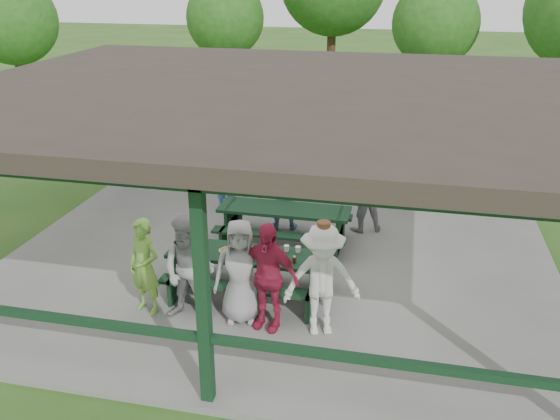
% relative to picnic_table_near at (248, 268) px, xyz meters
% --- Properties ---
extents(ground, '(90.00, 90.00, 0.00)m').
position_rel_picnic_table_near_xyz_m(ground, '(0.20, 1.20, -0.57)').
color(ground, '#275119').
rests_on(ground, ground).
extents(concrete_slab, '(10.00, 8.00, 0.10)m').
position_rel_picnic_table_near_xyz_m(concrete_slab, '(0.20, 1.20, -0.52)').
color(concrete_slab, slate).
rests_on(concrete_slab, ground).
extents(pavilion_structure, '(10.60, 8.60, 3.24)m').
position_rel_picnic_table_near_xyz_m(pavilion_structure, '(0.20, 1.20, 2.59)').
color(pavilion_structure, black).
rests_on(pavilion_structure, concrete_slab).
extents(picnic_table_near, '(2.58, 1.39, 0.75)m').
position_rel_picnic_table_near_xyz_m(picnic_table_near, '(0.00, 0.00, 0.00)').
color(picnic_table_near, black).
rests_on(picnic_table_near, concrete_slab).
extents(picnic_table_far, '(2.51, 1.39, 0.75)m').
position_rel_picnic_table_near_xyz_m(picnic_table_far, '(0.18, 2.00, -0.00)').
color(picnic_table_far, black).
rests_on(picnic_table_far, concrete_slab).
extents(table_setting, '(2.46, 0.45, 0.10)m').
position_rel_picnic_table_near_xyz_m(table_setting, '(0.13, 0.02, 0.31)').
color(table_setting, white).
rests_on(table_setting, picnic_table_near).
extents(contestant_green, '(0.66, 0.53, 1.55)m').
position_rel_picnic_table_near_xyz_m(contestant_green, '(-1.40, -0.85, 0.30)').
color(contestant_green, '#71A93C').
rests_on(contestant_green, concrete_slab).
extents(contestant_grey_left, '(0.88, 0.71, 1.72)m').
position_rel_picnic_table_near_xyz_m(contestant_grey_left, '(-0.63, -0.95, 0.38)').
color(contestant_grey_left, gray).
rests_on(contestant_grey_left, concrete_slab).
extents(contestant_grey_mid, '(0.89, 0.68, 1.65)m').
position_rel_picnic_table_near_xyz_m(contestant_grey_mid, '(0.10, -0.77, 0.35)').
color(contestant_grey_mid, gray).
rests_on(contestant_grey_mid, concrete_slab).
extents(contestant_red, '(1.05, 0.61, 1.69)m').
position_rel_picnic_table_near_xyz_m(contestant_red, '(0.54, -0.86, 0.37)').
color(contestant_red, '#A92041').
rests_on(contestant_red, concrete_slab).
extents(contestant_white_fedora, '(1.25, 0.94, 1.78)m').
position_rel_picnic_table_near_xyz_m(contestant_white_fedora, '(1.35, -0.84, 0.39)').
color(contestant_white_fedora, silver).
rests_on(contestant_white_fedora, concrete_slab).
extents(spectator_lblue, '(1.46, 0.77, 1.50)m').
position_rel_picnic_table_near_xyz_m(spectator_lblue, '(0.01, 2.73, 0.28)').
color(spectator_lblue, '#86B3D0').
rests_on(spectator_lblue, concrete_slab).
extents(spectator_blue, '(0.61, 0.42, 1.60)m').
position_rel_picnic_table_near_xyz_m(spectator_blue, '(-1.42, 3.35, 0.33)').
color(spectator_blue, '#4470B1').
rests_on(spectator_blue, concrete_slab).
extents(spectator_grey, '(0.99, 0.89, 1.67)m').
position_rel_picnic_table_near_xyz_m(spectator_grey, '(1.59, 2.99, 0.36)').
color(spectator_grey, gray).
rests_on(spectator_grey, concrete_slab).
extents(pickup_truck, '(5.51, 3.89, 1.40)m').
position_rel_picnic_table_near_xyz_m(pickup_truck, '(1.66, 10.72, 0.12)').
color(pickup_truck, silver).
rests_on(pickup_truck, ground).
extents(farm_trailer, '(3.46, 1.66, 1.21)m').
position_rel_picnic_table_near_xyz_m(farm_trailer, '(-1.74, 9.99, 0.02)').
color(farm_trailer, navy).
rests_on(farm_trailer, ground).
extents(tree_far_left, '(3.05, 3.05, 4.77)m').
position_rel_picnic_table_near_xyz_m(tree_far_left, '(-5.03, 15.01, 2.65)').
color(tree_far_left, '#311C13').
rests_on(tree_far_left, ground).
extents(tree_mid, '(3.07, 3.07, 4.79)m').
position_rel_picnic_table_near_xyz_m(tree_mid, '(2.99, 14.29, 2.66)').
color(tree_mid, '#311C13').
rests_on(tree_mid, ground).
extents(tree_edge_left, '(3.14, 3.14, 4.90)m').
position_rel_picnic_table_near_xyz_m(tree_edge_left, '(-11.77, 11.24, 2.74)').
color(tree_edge_left, '#311C13').
rests_on(tree_edge_left, ground).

